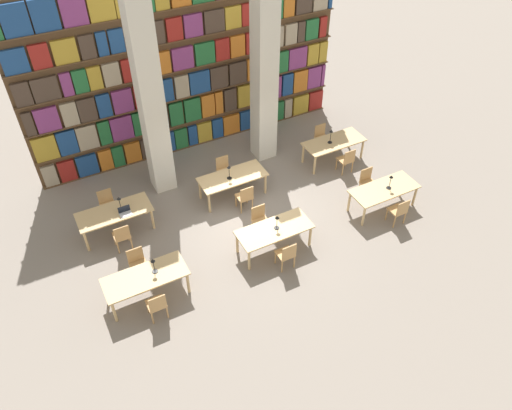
{
  "coord_description": "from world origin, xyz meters",
  "views": [
    {
      "loc": [
        -4.66,
        -9.01,
        9.77
      ],
      "look_at": [
        0.0,
        -0.13,
        0.66
      ],
      "focal_mm": 35.0,
      "sensor_mm": 36.0,
      "label": 1
    }
  ],
  "objects": [
    {
      "name": "chair_5",
      "position": [
        3.47,
        -0.55,
        0.47
      ],
      "size": [
        0.42,
        0.4,
        0.87
      ],
      "rotation": [
        0.0,
        0.0,
        3.14
      ],
      "color": "tan",
      "rests_on": "ground_plane"
    },
    {
      "name": "chair_8",
      "position": [
        -0.02,
        0.51,
        0.47
      ],
      "size": [
        0.42,
        0.4,
        0.87
      ],
      "color": "tan",
      "rests_on": "ground_plane"
    },
    {
      "name": "reading_table_4",
      "position": [
        -0.06,
        1.21,
        0.65
      ],
      "size": [
        1.97,
        0.84,
        0.73
      ],
      "color": "tan",
      "rests_on": "ground_plane"
    },
    {
      "name": "chair_0",
      "position": [
        -3.47,
        -1.89,
        0.47
      ],
      "size": [
        0.42,
        0.4,
        0.87
      ],
      "color": "tan",
      "rests_on": "ground_plane"
    },
    {
      "name": "reading_table_2",
      "position": [
        3.47,
        -1.26,
        0.65
      ],
      "size": [
        1.97,
        0.84,
        0.73
      ],
      "color": "tan",
      "rests_on": "ground_plane"
    },
    {
      "name": "reading_table_3",
      "position": [
        -3.51,
        1.33,
        0.65
      ],
      "size": [
        1.97,
        0.84,
        0.73
      ],
      "color": "tan",
      "rests_on": "ground_plane"
    },
    {
      "name": "desk_lamp_5",
      "position": [
        3.36,
        1.31,
        1.05
      ],
      "size": [
        0.14,
        0.14,
        0.47
      ],
      "color": "black",
      "rests_on": "reading_table_5"
    },
    {
      "name": "reading_table_1",
      "position": [
        -0.04,
        -1.22,
        0.65
      ],
      "size": [
        1.97,
        0.84,
        0.73
      ],
      "color": "tan",
      "rests_on": "ground_plane"
    },
    {
      "name": "chair_7",
      "position": [
        -3.54,
        2.03,
        0.47
      ],
      "size": [
        0.42,
        0.4,
        0.87
      ],
      "rotation": [
        0.0,
        0.0,
        3.14
      ],
      "color": "tan",
      "rests_on": "ground_plane"
    },
    {
      "name": "desk_lamp_4",
      "position": [
        -0.18,
        1.17,
        1.04
      ],
      "size": [
        0.14,
        0.14,
        0.45
      ],
      "color": "black",
      "rests_on": "reading_table_4"
    },
    {
      "name": "chair_3",
      "position": [
        -0.08,
        -0.52,
        0.47
      ],
      "size": [
        0.42,
        0.4,
        0.87
      ],
      "rotation": [
        0.0,
        0.0,
        3.14
      ],
      "color": "tan",
      "rests_on": "ground_plane"
    },
    {
      "name": "desk_lamp_0",
      "position": [
        -3.22,
        -1.16,
        1.02
      ],
      "size": [
        0.14,
        0.14,
        0.43
      ],
      "color": "black",
      "rests_on": "reading_table_0"
    },
    {
      "name": "laptop",
      "position": [
        -3.26,
        1.1,
        0.77
      ],
      "size": [
        0.32,
        0.22,
        0.21
      ],
      "color": "silver",
      "rests_on": "reading_table_3"
    },
    {
      "name": "desk_lamp_2",
      "position": [
        3.59,
        -1.3,
        1.03
      ],
      "size": [
        0.14,
        0.14,
        0.45
      ],
      "color": "black",
      "rests_on": "reading_table_2"
    },
    {
      "name": "chair_11",
      "position": [
        3.54,
        2.01,
        0.47
      ],
      "size": [
        0.42,
        0.4,
        0.87
      ],
      "rotation": [
        0.0,
        0.0,
        3.14
      ],
      "color": "tan",
      "rests_on": "ground_plane"
    },
    {
      "name": "ground_plane",
      "position": [
        0.0,
        0.0,
        0.0
      ],
      "size": [
        40.0,
        40.0,
        0.0
      ],
      "primitive_type": "plane",
      "color": "gray"
    },
    {
      "name": "chair_10",
      "position": [
        3.54,
        0.6,
        0.47
      ],
      "size": [
        0.42,
        0.4,
        0.87
      ],
      "color": "tan",
      "rests_on": "ground_plane"
    },
    {
      "name": "desk_lamp_1",
      "position": [
        0.02,
        -1.22,
        1.01
      ],
      "size": [
        0.14,
        0.14,
        0.42
      ],
      "color": "black",
      "rests_on": "reading_table_1"
    },
    {
      "name": "pillar_center",
      "position": [
        1.72,
        2.64,
        3.0
      ],
      "size": [
        0.63,
        0.63,
        6.0
      ],
      "color": "silver",
      "rests_on": "ground_plane"
    },
    {
      "name": "pillar_left",
      "position": [
        -1.72,
        2.64,
        3.0
      ],
      "size": [
        0.63,
        0.63,
        6.0
      ],
      "color": "silver",
      "rests_on": "ground_plane"
    },
    {
      "name": "chair_2",
      "position": [
        -0.08,
        -1.92,
        0.47
      ],
      "size": [
        0.42,
        0.4,
        0.87
      ],
      "color": "tan",
      "rests_on": "ground_plane"
    },
    {
      "name": "chair_9",
      "position": [
        -0.02,
        1.92,
        0.47
      ],
      "size": [
        0.42,
        0.4,
        0.87
      ],
      "rotation": [
        0.0,
        0.0,
        3.14
      ],
      "color": "tan",
      "rests_on": "ground_plane"
    },
    {
      "name": "chair_6",
      "position": [
        -3.54,
        0.62,
        0.47
      ],
      "size": [
        0.42,
        0.4,
        0.87
      ],
      "color": "tan",
      "rests_on": "ground_plane"
    },
    {
      "name": "reading_table_5",
      "position": [
        3.52,
        1.3,
        0.65
      ],
      "size": [
        1.97,
        0.84,
        0.73
      ],
      "color": "tan",
      "rests_on": "ground_plane"
    },
    {
      "name": "reading_table_0",
      "position": [
        -3.48,
        -1.18,
        0.65
      ],
      "size": [
        1.97,
        0.84,
        0.73
      ],
      "color": "tan",
      "rests_on": "ground_plane"
    },
    {
      "name": "chair_1",
      "position": [
        -3.47,
        -0.48,
        0.47
      ],
      "size": [
        0.42,
        0.4,
        0.87
      ],
      "rotation": [
        0.0,
        0.0,
        3.14
      ],
      "color": "tan",
      "rests_on": "ground_plane"
    },
    {
      "name": "desk_lamp_3",
      "position": [
        -3.31,
        1.28,
        1.05
      ],
      "size": [
        0.14,
        0.14,
        0.47
      ],
      "color": "black",
      "rests_on": "reading_table_3"
    },
    {
      "name": "bookshelf_bank",
      "position": [
        0.0,
        4.23,
        2.68
      ],
      "size": [
        10.05,
        0.35,
        5.5
      ],
      "color": "brown",
      "rests_on": "ground_plane"
    },
    {
      "name": "chair_4",
      "position": [
        3.47,
        -1.96,
        0.47
      ],
      "size": [
        0.42,
        0.4,
        0.87
      ],
      "color": "tan",
      "rests_on": "ground_plane"
    }
  ]
}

